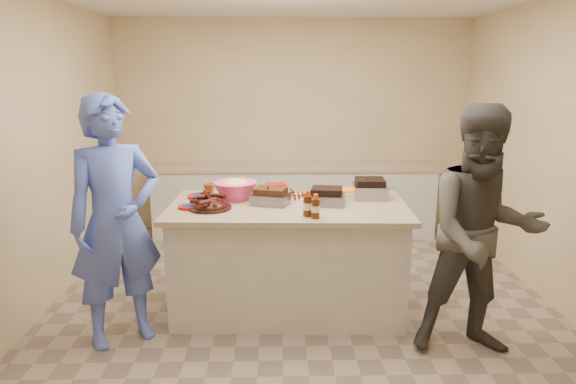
{
  "coord_description": "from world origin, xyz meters",
  "views": [
    {
      "loc": [
        -0.22,
        -4.15,
        2.06
      ],
      "look_at": [
        -0.12,
        0.1,
        1.05
      ],
      "focal_mm": 32.0,
      "sensor_mm": 36.0,
      "label": 1
    }
  ],
  "objects_px": {
    "roasting_pan": "(369,197)",
    "bbq_bottle_a": "(307,216)",
    "guest_gray": "(472,349)",
    "guest_blue": "(125,338)",
    "island": "(288,308)",
    "rib_platter": "(210,209)",
    "coleslaw_bowl": "(236,199)",
    "bbq_bottle_b": "(315,218)",
    "mustard_bottle": "(259,201)",
    "plastic_cup": "(209,194)"
  },
  "relations": [
    {
      "from": "guest_gray",
      "to": "guest_blue",
      "type": "bearing_deg",
      "value": 177.04
    },
    {
      "from": "bbq_bottle_b",
      "to": "guest_gray",
      "type": "xyz_separation_m",
      "value": [
        1.18,
        -0.32,
        -0.95
      ]
    },
    {
      "from": "coleslaw_bowl",
      "to": "bbq_bottle_b",
      "type": "height_order",
      "value": "coleslaw_bowl"
    },
    {
      "from": "island",
      "to": "rib_platter",
      "type": "height_order",
      "value": "rib_platter"
    },
    {
      "from": "roasting_pan",
      "to": "guest_gray",
      "type": "xyz_separation_m",
      "value": [
        0.64,
        -0.97,
        -0.95
      ]
    },
    {
      "from": "rib_platter",
      "to": "mustard_bottle",
      "type": "relative_size",
      "value": 2.82
    },
    {
      "from": "bbq_bottle_b",
      "to": "mustard_bottle",
      "type": "xyz_separation_m",
      "value": [
        -0.46,
        0.54,
        0.0
      ]
    },
    {
      "from": "mustard_bottle",
      "to": "guest_gray",
      "type": "distance_m",
      "value": 2.07
    },
    {
      "from": "coleslaw_bowl",
      "to": "guest_gray",
      "type": "relative_size",
      "value": 0.21
    },
    {
      "from": "plastic_cup",
      "to": "coleslaw_bowl",
      "type": "bearing_deg",
      "value": -36.27
    },
    {
      "from": "mustard_bottle",
      "to": "guest_blue",
      "type": "xyz_separation_m",
      "value": [
        -1.05,
        -0.62,
        -0.95
      ]
    },
    {
      "from": "bbq_bottle_a",
      "to": "rib_platter",
      "type": "bearing_deg",
      "value": 163.4
    },
    {
      "from": "bbq_bottle_a",
      "to": "guest_gray",
      "type": "xyz_separation_m",
      "value": [
        1.24,
        -0.38,
        -0.95
      ]
    },
    {
      "from": "coleslaw_bowl",
      "to": "rib_platter",
      "type": "bearing_deg",
      "value": -119.93
    },
    {
      "from": "plastic_cup",
      "to": "bbq_bottle_b",
      "type": "bearing_deg",
      "value": -41.22
    },
    {
      "from": "plastic_cup",
      "to": "island",
      "type": "bearing_deg",
      "value": -29.02
    },
    {
      "from": "island",
      "to": "mustard_bottle",
      "type": "bearing_deg",
      "value": 155.28
    },
    {
      "from": "roasting_pan",
      "to": "plastic_cup",
      "type": "xyz_separation_m",
      "value": [
        -1.45,
        0.16,
        0.0
      ]
    },
    {
      "from": "roasting_pan",
      "to": "bbq_bottle_a",
      "type": "xyz_separation_m",
      "value": [
        -0.59,
        -0.59,
        0.0
      ]
    },
    {
      "from": "rib_platter",
      "to": "plastic_cup",
      "type": "relative_size",
      "value": 3.3
    },
    {
      "from": "roasting_pan",
      "to": "guest_gray",
      "type": "bearing_deg",
      "value": -53.33
    },
    {
      "from": "roasting_pan",
      "to": "island",
      "type": "bearing_deg",
      "value": -158.65
    },
    {
      "from": "plastic_cup",
      "to": "guest_blue",
      "type": "height_order",
      "value": "plastic_cup"
    },
    {
      "from": "island",
      "to": "bbq_bottle_b",
      "type": "xyz_separation_m",
      "value": [
        0.2,
        -0.41,
        0.95
      ]
    },
    {
      "from": "roasting_pan",
      "to": "guest_blue",
      "type": "height_order",
      "value": "roasting_pan"
    },
    {
      "from": "rib_platter",
      "to": "mustard_bottle",
      "type": "distance_m",
      "value": 0.46
    },
    {
      "from": "bbq_bottle_a",
      "to": "plastic_cup",
      "type": "bearing_deg",
      "value": 139.14
    },
    {
      "from": "mustard_bottle",
      "to": "plastic_cup",
      "type": "distance_m",
      "value": 0.54
    },
    {
      "from": "guest_blue",
      "to": "guest_gray",
      "type": "bearing_deg",
      "value": -37.49
    },
    {
      "from": "mustard_bottle",
      "to": "plastic_cup",
      "type": "relative_size",
      "value": 1.17
    },
    {
      "from": "island",
      "to": "guest_blue",
      "type": "relative_size",
      "value": 1.05
    },
    {
      "from": "guest_gray",
      "to": "rib_platter",
      "type": "bearing_deg",
      "value": 165.07
    },
    {
      "from": "island",
      "to": "coleslaw_bowl",
      "type": "bearing_deg",
      "value": 157.8
    },
    {
      "from": "roasting_pan",
      "to": "bbq_bottle_a",
      "type": "height_order",
      "value": "bbq_bottle_a"
    },
    {
      "from": "coleslaw_bowl",
      "to": "mustard_bottle",
      "type": "bearing_deg",
      "value": -21.17
    },
    {
      "from": "island",
      "to": "guest_gray",
      "type": "height_order",
      "value": "island"
    },
    {
      "from": "plastic_cup",
      "to": "guest_gray",
      "type": "distance_m",
      "value": 2.56
    },
    {
      "from": "coleslaw_bowl",
      "to": "plastic_cup",
      "type": "bearing_deg",
      "value": 143.73
    },
    {
      "from": "roasting_pan",
      "to": "coleslaw_bowl",
      "type": "xyz_separation_m",
      "value": [
        -1.2,
        -0.03,
        0.0
      ]
    },
    {
      "from": "roasting_pan",
      "to": "coleslaw_bowl",
      "type": "distance_m",
      "value": 1.2
    },
    {
      "from": "rib_platter",
      "to": "plastic_cup",
      "type": "height_order",
      "value": "rib_platter"
    },
    {
      "from": "bbq_bottle_a",
      "to": "bbq_bottle_b",
      "type": "height_order",
      "value": "bbq_bottle_a"
    },
    {
      "from": "coleslaw_bowl",
      "to": "bbq_bottle_b",
      "type": "xyz_separation_m",
      "value": [
        0.66,
        -0.62,
        0.0
      ]
    },
    {
      "from": "plastic_cup",
      "to": "rib_platter",
      "type": "bearing_deg",
      "value": -81.78
    },
    {
      "from": "island",
      "to": "guest_blue",
      "type": "xyz_separation_m",
      "value": [
        -1.3,
        -0.5,
        0.0
      ]
    },
    {
      "from": "island",
      "to": "coleslaw_bowl",
      "type": "xyz_separation_m",
      "value": [
        -0.46,
        0.21,
        0.95
      ]
    },
    {
      "from": "roasting_pan",
      "to": "plastic_cup",
      "type": "distance_m",
      "value": 1.46
    },
    {
      "from": "roasting_pan",
      "to": "bbq_bottle_a",
      "type": "distance_m",
      "value": 0.84
    },
    {
      "from": "rib_platter",
      "to": "guest_blue",
      "type": "height_order",
      "value": "rib_platter"
    },
    {
      "from": "bbq_bottle_b",
      "to": "bbq_bottle_a",
      "type": "bearing_deg",
      "value": 133.93
    }
  ]
}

